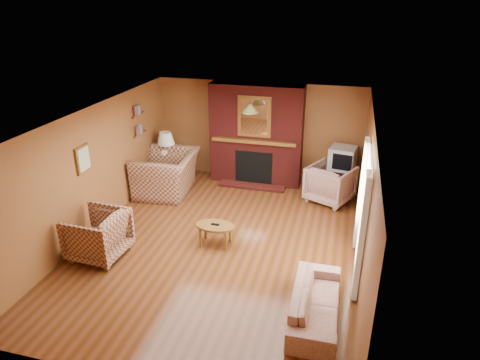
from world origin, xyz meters
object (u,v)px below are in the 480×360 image
(table_lamp, at_px, (166,144))
(crt_tv, at_px, (343,158))
(plaid_loveseat, at_px, (167,173))
(plaid_armchair, at_px, (98,235))
(floral_sofa, at_px, (316,303))
(fireplace, at_px, (256,135))
(tv_stand, at_px, (340,181))
(floral_armchair, at_px, (330,184))
(side_table, at_px, (168,170))
(coffee_table, at_px, (215,228))

(table_lamp, xyz_separation_m, crt_tv, (4.15, 0.34, -0.08))
(plaid_loveseat, xyz_separation_m, plaid_armchair, (-0.10, -2.78, -0.05))
(crt_tv, bearing_deg, floral_sofa, -91.97)
(floral_sofa, distance_m, table_lamp, 5.71)
(fireplace, height_order, floral_sofa, fireplace)
(plaid_loveseat, height_order, tv_stand, plaid_loveseat)
(plaid_loveseat, bearing_deg, plaid_armchair, -6.78)
(floral_armchair, distance_m, side_table, 3.95)
(plaid_loveseat, xyz_separation_m, floral_armchair, (3.70, 0.49, -0.06))
(side_table, distance_m, crt_tv, 4.21)
(fireplace, distance_m, floral_armchair, 2.11)
(plaid_armchair, bearing_deg, plaid_loveseat, -178.67)
(fireplace, bearing_deg, plaid_armchair, -116.44)
(fireplace, height_order, table_lamp, fireplace)
(plaid_armchair, height_order, tv_stand, plaid_armchair)
(plaid_loveseat, height_order, coffee_table, plaid_loveseat)
(plaid_loveseat, relative_size, side_table, 2.59)
(side_table, bearing_deg, coffee_table, -51.20)
(crt_tv, bearing_deg, tv_stand, 90.00)
(floral_armchair, bearing_deg, table_lamp, 23.48)
(plaid_armchair, relative_size, floral_sofa, 0.56)
(coffee_table, distance_m, crt_tv, 3.61)
(fireplace, xyz_separation_m, table_lamp, (-2.10, -0.53, -0.23))
(floral_armchair, relative_size, tv_stand, 1.49)
(plaid_armchair, bearing_deg, coffee_table, 117.95)
(plaid_loveseat, relative_size, crt_tv, 2.27)
(fireplace, height_order, tv_stand, fireplace)
(table_lamp, bearing_deg, plaid_loveseat, -67.65)
(table_lamp, bearing_deg, coffee_table, -51.20)
(table_lamp, bearing_deg, tv_stand, 4.82)
(coffee_table, height_order, table_lamp, table_lamp)
(floral_sofa, distance_m, coffee_table, 2.47)
(coffee_table, bearing_deg, plaid_loveseat, 132.88)
(tv_stand, xyz_separation_m, crt_tv, (0.00, -0.01, 0.56))
(plaid_armchair, xyz_separation_m, floral_sofa, (3.85, -0.62, -0.18))
(fireplace, relative_size, coffee_table, 3.29)
(fireplace, distance_m, floral_sofa, 5.01)
(fireplace, height_order, side_table, fireplace)
(coffee_table, xyz_separation_m, side_table, (-2.03, 2.53, -0.07))
(tv_stand, distance_m, crt_tv, 0.56)
(fireplace, bearing_deg, floral_sofa, -67.31)
(plaid_loveseat, distance_m, coffee_table, 2.62)
(plaid_loveseat, bearing_deg, side_table, -162.37)
(tv_stand, bearing_deg, plaid_loveseat, -170.05)
(floral_sofa, xyz_separation_m, tv_stand, (0.15, 4.36, 0.06))
(plaid_armchair, relative_size, side_table, 1.64)
(tv_stand, bearing_deg, floral_armchair, -117.00)
(plaid_armchair, height_order, floral_armchair, plaid_armchair)
(crt_tv, bearing_deg, floral_armchair, -113.40)
(coffee_table, distance_m, tv_stand, 3.57)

